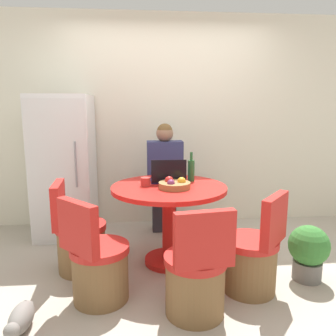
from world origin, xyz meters
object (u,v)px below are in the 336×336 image
at_px(cat, 21,319).
at_px(chair_near_left_corner, 98,267).
at_px(refrigerator, 65,167).
at_px(chair_near_right_corner, 252,259).
at_px(laptop, 168,177).
at_px(potted_plant, 309,250).
at_px(dining_table, 169,206).
at_px(bottle, 191,170).
at_px(fruit_bowl, 174,184).
at_px(person_seated, 165,175).
at_px(chair_near_camera, 196,279).
at_px(chair_left_side, 79,242).

bearing_deg(cat, chair_near_left_corner, 123.19).
bearing_deg(refrigerator, chair_near_right_corner, -38.30).
distance_m(laptop, potted_plant, 1.40).
height_order(dining_table, chair_near_right_corner, chair_near_right_corner).
distance_m(refrigerator, bottle, 1.51).
bearing_deg(dining_table, chair_near_right_corner, -41.19).
distance_m(chair_near_left_corner, bottle, 1.28).
relative_size(dining_table, fruit_bowl, 3.74).
xyz_separation_m(laptop, cat, (-1.08, -1.04, -0.72)).
bearing_deg(person_seated, chair_near_right_corner, 114.97).
xyz_separation_m(chair_near_right_corner, laptop, (-0.62, 0.69, 0.54)).
bearing_deg(chair_near_right_corner, fruit_bowl, -86.61).
bearing_deg(fruit_bowl, potted_plant, -15.94).
bearing_deg(potted_plant, dining_table, 160.40).
bearing_deg(dining_table, person_seated, 88.75).
bearing_deg(laptop, chair_near_left_corner, 50.25).
xyz_separation_m(person_seated, bottle, (0.22, -0.57, 0.17)).
bearing_deg(dining_table, laptop, 87.69).
distance_m(refrigerator, laptop, 1.33).
relative_size(chair_near_camera, person_seated, 0.64).
height_order(dining_table, bottle, bottle).
height_order(chair_near_left_corner, bottle, bottle).
bearing_deg(refrigerator, fruit_bowl, -38.55).
bearing_deg(fruit_bowl, laptop, 98.44).
distance_m(chair_near_left_corner, potted_plant, 1.77).
bearing_deg(cat, chair_near_right_corner, 101.24).
xyz_separation_m(dining_table, bottle, (0.24, 0.19, 0.30)).
distance_m(chair_near_left_corner, cat, 0.60).
xyz_separation_m(chair_near_left_corner, potted_plant, (1.76, 0.16, -0.00)).
distance_m(fruit_bowl, potted_plant, 1.28).
relative_size(chair_near_right_corner, cat, 1.95).
relative_size(chair_near_right_corner, fruit_bowl, 2.89).
height_order(person_seated, laptop, person_seated).
height_order(fruit_bowl, bottle, bottle).
xyz_separation_m(refrigerator, bottle, (1.36, -0.65, 0.06)).
bearing_deg(chair_near_left_corner, laptop, -83.95).
height_order(chair_near_left_corner, laptop, laptop).
xyz_separation_m(refrigerator, cat, (0.05, -1.73, -0.72)).
bearing_deg(chair_near_left_corner, fruit_bowl, -96.90).
distance_m(chair_near_camera, chair_left_side, 1.21).
xyz_separation_m(chair_near_right_corner, person_seated, (-0.61, 1.30, 0.43)).
relative_size(chair_near_right_corner, bottle, 2.88).
bearing_deg(laptop, refrigerator, -31.45).
relative_size(refrigerator, chair_near_camera, 1.95).
bearing_deg(refrigerator, dining_table, -36.59).
bearing_deg(refrigerator, chair_near_left_corner, -69.44).
bearing_deg(person_seated, chair_near_camera, 93.77).
bearing_deg(chair_near_camera, chair_near_left_corner, -27.08).
bearing_deg(chair_near_camera, cat, -4.79).
distance_m(chair_left_side, laptop, 1.01).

